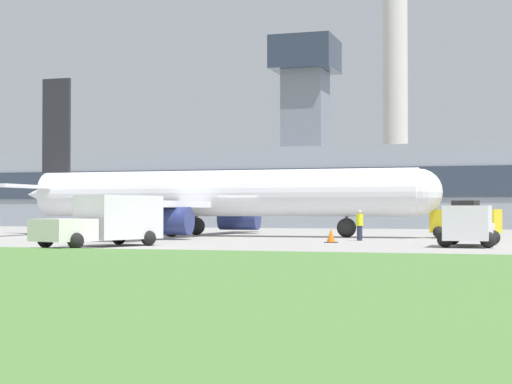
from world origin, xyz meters
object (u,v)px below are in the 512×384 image
at_px(fuel_truck, 107,221).
at_px(airplane, 214,195).
at_px(ground_crew_person, 360,225).
at_px(baggage_truck, 469,226).
at_px(pushback_tug, 466,221).

bearing_deg(fuel_truck, airplane, 92.39).
height_order(fuel_truck, ground_crew_person, fuel_truck).
height_order(airplane, baggage_truck, airplane).
bearing_deg(baggage_truck, pushback_tug, 94.40).
xyz_separation_m(airplane, baggage_truck, (16.07, -10.72, -1.65)).
bearing_deg(pushback_tug, baggage_truck, -85.60).
relative_size(airplane, ground_crew_person, 16.75).
bearing_deg(airplane, baggage_truck, -33.71).
xyz_separation_m(airplane, ground_crew_person, (10.07, -4.91, -1.73)).
height_order(airplane, ground_crew_person, airplane).
bearing_deg(fuel_truck, ground_crew_person, 48.31).
height_order(airplane, pushback_tug, airplane).
relative_size(pushback_tug, baggage_truck, 0.83).
relative_size(pushback_tug, fuel_truck, 0.62).
bearing_deg(ground_crew_person, airplane, 153.99).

